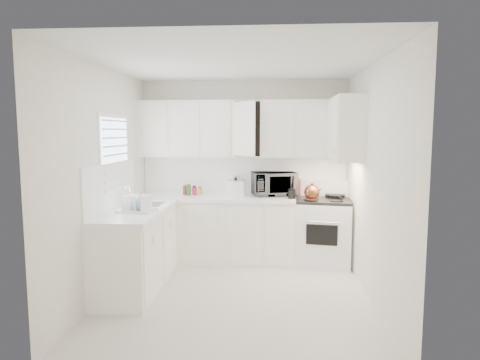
# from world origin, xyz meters

# --- Properties ---
(floor) EXTENTS (3.20, 3.20, 0.00)m
(floor) POSITION_xyz_m (0.00, 0.00, 0.00)
(floor) COLOR silver
(floor) RESTS_ON ground
(ceiling) EXTENTS (3.20, 3.20, 0.00)m
(ceiling) POSITION_xyz_m (0.00, 0.00, 2.60)
(ceiling) COLOR white
(ceiling) RESTS_ON ground
(wall_back) EXTENTS (3.00, 0.00, 3.00)m
(wall_back) POSITION_xyz_m (0.00, 1.60, 1.30)
(wall_back) COLOR white
(wall_back) RESTS_ON ground
(wall_front) EXTENTS (3.00, 0.00, 3.00)m
(wall_front) POSITION_xyz_m (0.00, -1.60, 1.30)
(wall_front) COLOR white
(wall_front) RESTS_ON ground
(wall_left) EXTENTS (0.00, 3.20, 3.20)m
(wall_left) POSITION_xyz_m (-1.50, 0.00, 1.30)
(wall_left) COLOR white
(wall_left) RESTS_ON ground
(wall_right) EXTENTS (0.00, 3.20, 3.20)m
(wall_right) POSITION_xyz_m (1.50, 0.00, 1.30)
(wall_right) COLOR white
(wall_right) RESTS_ON ground
(window_blinds) EXTENTS (0.06, 0.96, 1.06)m
(window_blinds) POSITION_xyz_m (-1.48, 0.35, 1.55)
(window_blinds) COLOR white
(window_blinds) RESTS_ON wall_left
(lower_cabinets_back) EXTENTS (2.22, 0.60, 0.90)m
(lower_cabinets_back) POSITION_xyz_m (-0.39, 1.30, 0.45)
(lower_cabinets_back) COLOR white
(lower_cabinets_back) RESTS_ON floor
(lower_cabinets_left) EXTENTS (0.60, 1.60, 0.90)m
(lower_cabinets_left) POSITION_xyz_m (-1.20, 0.20, 0.45)
(lower_cabinets_left) COLOR white
(lower_cabinets_left) RESTS_ON floor
(countertop_back) EXTENTS (2.24, 0.64, 0.05)m
(countertop_back) POSITION_xyz_m (-0.39, 1.29, 0.93)
(countertop_back) COLOR white
(countertop_back) RESTS_ON lower_cabinets_back
(countertop_left) EXTENTS (0.64, 1.62, 0.05)m
(countertop_left) POSITION_xyz_m (-1.19, 0.20, 0.93)
(countertop_left) COLOR white
(countertop_left) RESTS_ON lower_cabinets_left
(backsplash_back) EXTENTS (2.98, 0.02, 0.55)m
(backsplash_back) POSITION_xyz_m (0.00, 1.59, 1.23)
(backsplash_back) COLOR white
(backsplash_back) RESTS_ON wall_back
(backsplash_left) EXTENTS (0.02, 1.60, 0.55)m
(backsplash_left) POSITION_xyz_m (-1.49, 0.20, 1.23)
(backsplash_left) COLOR white
(backsplash_left) RESTS_ON wall_left
(upper_cabinets_back) EXTENTS (3.00, 0.33, 0.80)m
(upper_cabinets_back) POSITION_xyz_m (0.00, 1.44, 1.50)
(upper_cabinets_back) COLOR white
(upper_cabinets_back) RESTS_ON wall_back
(upper_cabinets_right) EXTENTS (0.33, 0.90, 0.80)m
(upper_cabinets_right) POSITION_xyz_m (1.33, 0.82, 1.50)
(upper_cabinets_right) COLOR white
(upper_cabinets_right) RESTS_ON wall_right
(sink) EXTENTS (0.42, 0.38, 0.30)m
(sink) POSITION_xyz_m (-1.19, 0.55, 1.07)
(sink) COLOR gray
(sink) RESTS_ON countertop_left
(stove) EXTENTS (0.87, 0.75, 1.19)m
(stove) POSITION_xyz_m (1.13, 1.26, 0.59)
(stove) COLOR white
(stove) RESTS_ON floor
(tea_kettle) EXTENTS (0.31, 0.29, 0.24)m
(tea_kettle) POSITION_xyz_m (0.95, 1.10, 1.06)
(tea_kettle) COLOR brown
(tea_kettle) RESTS_ON stove
(frying_pan) EXTENTS (0.35, 0.51, 0.04)m
(frying_pan) POSITION_xyz_m (1.31, 1.42, 0.97)
(frying_pan) COLOR black
(frying_pan) RESTS_ON stove
(microwave) EXTENTS (0.66, 0.46, 0.41)m
(microwave) POSITION_xyz_m (0.44, 1.43, 1.15)
(microwave) COLOR gray
(microwave) RESTS_ON countertop_back
(rice_cooker) EXTENTS (0.32, 0.32, 0.27)m
(rice_cooker) POSITION_xyz_m (-0.10, 1.28, 1.08)
(rice_cooker) COLOR white
(rice_cooker) RESTS_ON countertop_back
(paper_towel) EXTENTS (0.12, 0.12, 0.27)m
(paper_towel) POSITION_xyz_m (-0.16, 1.52, 1.08)
(paper_towel) COLOR white
(paper_towel) RESTS_ON countertop_back
(utensil_crock) EXTENTS (0.13, 0.13, 0.33)m
(utensil_crock) POSITION_xyz_m (0.68, 1.12, 1.11)
(utensil_crock) COLOR black
(utensil_crock) RESTS_ON countertop_back
(dish_rack) EXTENTS (0.44, 0.36, 0.22)m
(dish_rack) POSITION_xyz_m (-1.15, 0.05, 1.06)
(dish_rack) COLOR white
(dish_rack) RESTS_ON countertop_left
(spice_left_0) EXTENTS (0.06, 0.06, 0.13)m
(spice_left_0) POSITION_xyz_m (-0.85, 1.42, 1.02)
(spice_left_0) COLOR maroon
(spice_left_0) RESTS_ON countertop_back
(spice_left_1) EXTENTS (0.06, 0.06, 0.13)m
(spice_left_1) POSITION_xyz_m (-0.78, 1.33, 1.02)
(spice_left_1) COLOR #296822
(spice_left_1) RESTS_ON countertop_back
(spice_left_2) EXTENTS (0.06, 0.06, 0.13)m
(spice_left_2) POSITION_xyz_m (-0.70, 1.42, 1.02)
(spice_left_2) COLOR #CC1B43
(spice_left_2) RESTS_ON countertop_back
(spice_left_3) EXTENTS (0.06, 0.06, 0.13)m
(spice_left_3) POSITION_xyz_m (-0.62, 1.33, 1.02)
(spice_left_3) COLOR gold
(spice_left_3) RESTS_ON countertop_back
(sauce_right_0) EXTENTS (0.06, 0.06, 0.19)m
(sauce_right_0) POSITION_xyz_m (0.58, 1.46, 1.05)
(sauce_right_0) COLOR #CC1B43
(sauce_right_0) RESTS_ON countertop_back
(sauce_right_1) EXTENTS (0.06, 0.06, 0.19)m
(sauce_right_1) POSITION_xyz_m (0.64, 1.40, 1.05)
(sauce_right_1) COLOR gold
(sauce_right_1) RESTS_ON countertop_back
(sauce_right_2) EXTENTS (0.06, 0.06, 0.19)m
(sauce_right_2) POSITION_xyz_m (0.69, 1.46, 1.05)
(sauce_right_2) COLOR brown
(sauce_right_2) RESTS_ON countertop_back
(sauce_right_3) EXTENTS (0.06, 0.06, 0.19)m
(sauce_right_3) POSITION_xyz_m (0.74, 1.40, 1.05)
(sauce_right_3) COLOR black
(sauce_right_3) RESTS_ON countertop_back
(sauce_right_4) EXTENTS (0.06, 0.06, 0.19)m
(sauce_right_4) POSITION_xyz_m (0.80, 1.46, 1.05)
(sauce_right_4) COLOR maroon
(sauce_right_4) RESTS_ON countertop_back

